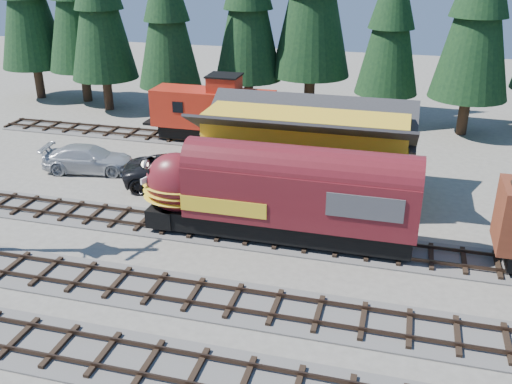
% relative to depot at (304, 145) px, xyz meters
% --- Properties ---
extents(ground, '(120.00, 120.00, 0.00)m').
position_rel_depot_xyz_m(ground, '(0.00, -10.50, -2.96)').
color(ground, '#6B665B').
rests_on(ground, ground).
extents(track_siding, '(68.00, 3.20, 0.33)m').
position_rel_depot_xyz_m(track_siding, '(10.00, -6.50, -2.90)').
color(track_siding, '#4C4947').
rests_on(track_siding, ground).
extents(track_main_south, '(68.00, 3.20, 0.33)m').
position_rel_depot_xyz_m(track_main_south, '(10.00, -12.50, -2.90)').
color(track_main_south, '#4C4947').
rests_on(track_main_south, ground).
extents(track_spur, '(32.00, 3.20, 0.33)m').
position_rel_depot_xyz_m(track_spur, '(-10.00, 7.50, -2.90)').
color(track_spur, '#4C4947').
rests_on(track_spur, ground).
extents(depot, '(12.80, 7.00, 5.30)m').
position_rel_depot_xyz_m(depot, '(0.00, 0.00, 0.00)').
color(depot, gold).
rests_on(depot, ground).
extents(conifer_backdrop, '(79.92, 22.92, 16.98)m').
position_rel_depot_xyz_m(conifer_backdrop, '(7.89, 14.23, 7.16)').
color(conifer_backdrop, black).
rests_on(conifer_backdrop, ground).
extents(locomotive, '(14.11, 2.80, 3.84)m').
position_rel_depot_xyz_m(locomotive, '(-0.49, -6.50, -0.68)').
color(locomotive, black).
rests_on(locomotive, ground).
extents(caboose, '(9.14, 2.65, 4.75)m').
position_rel_depot_xyz_m(caboose, '(-8.26, 7.50, -0.58)').
color(caboose, black).
rests_on(caboose, ground).
extents(pickup_truck_a, '(7.56, 4.96, 1.93)m').
position_rel_depot_xyz_m(pickup_truck_a, '(-7.47, -1.19, -2.00)').
color(pickup_truck_a, black).
rests_on(pickup_truck_a, ground).
extents(pickup_truck_b, '(6.36, 3.48, 1.75)m').
position_rel_depot_xyz_m(pickup_truck_b, '(-14.29, -0.46, -2.09)').
color(pickup_truck_b, '#B3B7BC').
rests_on(pickup_truck_b, ground).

